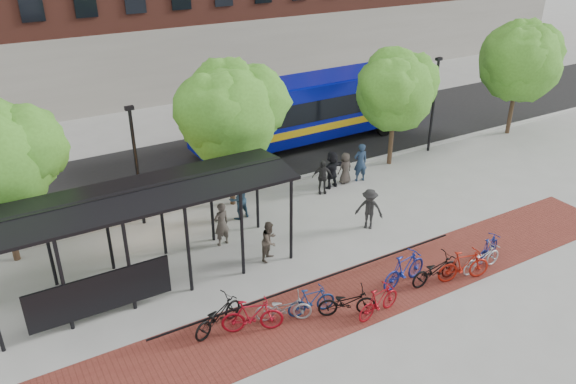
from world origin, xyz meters
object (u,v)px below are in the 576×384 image
bike_1 (252,316)px  pedestrian_9 (369,209)px  bike_4 (347,302)px  lamp_post_left (136,163)px  bike_0 (218,315)px  bus_shelter (138,205)px  tree_d (521,57)px  bike_2 (284,308)px  bike_5 (379,301)px  pedestrian_1 (221,224)px  bus (309,106)px  bike_3 (311,301)px  pedestrian_8 (270,241)px  pedestrian_6 (345,168)px  tree_b (230,108)px  bike_9 (464,265)px  pedestrian_5 (332,170)px  pedestrian_2 (239,199)px  pedestrian_7 (360,162)px  tree_c (396,87)px  bike_10 (481,258)px  bike_8 (435,270)px  bike_7 (404,269)px  lamp_post_right (434,102)px

bike_1 → pedestrian_9: bearing=-42.5°
bike_4 → lamp_post_left: bearing=47.2°
bike_0 → bus_shelter: bearing=-5.8°
tree_d → bike_2: (-20.15, -8.20, -3.99)m
tree_d → bike_5: 20.19m
tree_d → pedestrian_1: (-19.94, -2.99, -3.56)m
bike_5 → bike_1: bearing=61.9°
bus → bike_3: size_ratio=8.23×
bus_shelter → bike_2: size_ratio=5.81×
pedestrian_8 → tree_d: bearing=-18.4°
pedestrian_8 → pedestrian_6: bearing=-0.3°
tree_b → bike_1: (-3.23, -8.16, -3.87)m
bike_9 → pedestrian_6: bearing=8.7°
bus_shelter → pedestrian_5: size_ratio=5.83×
tree_d → pedestrian_5: 13.81m
pedestrian_2 → pedestrian_7: size_ratio=0.95×
bike_2 → tree_d: bearing=-43.5°
tree_c → pedestrian_7: 4.21m
bike_2 → bike_3: bike_3 is taller
bike_5 → bike_10: bike_5 is taller
bus_shelter → bike_3: bearing=-48.4°
bike_8 → bike_9: bearing=-110.0°
bike_4 → bike_5: 1.03m
pedestrian_5 → pedestrian_9: 4.07m
tree_c → tree_d: tree_d is taller
bike_2 → bike_4: (1.91, -0.79, 0.02)m
pedestrian_6 → bus: bearing=-109.1°
bike_8 → pedestrian_6: bearing=-12.4°
lamp_post_left → bike_4: size_ratio=2.71×
tree_c → pedestrian_9: 7.76m
bike_4 → bike_9: (4.71, -0.50, 0.10)m
bike_0 → bike_7: bike_7 is taller
pedestrian_1 → bus: bearing=-148.1°
bus_shelter → bike_4: size_ratio=5.60×
bike_3 → bike_5: (1.84, -1.15, 0.04)m
bus_shelter → tree_d: size_ratio=1.62×
bus_shelter → pedestrian_7: size_ratio=5.51×
tree_c → pedestrian_5: 5.40m
tree_c → bike_10: size_ratio=3.17×
pedestrian_2 → bike_1: bearing=57.8°
lamp_post_right → bike_5: 15.07m
tree_b → bike_0: (-4.13, -7.52, -3.94)m
bike_1 → bike_4: 3.11m
bike_3 → pedestrian_8: (0.38, 3.52, 0.30)m
bus_shelter → bus: (12.17, 8.55, -0.90)m
pedestrian_8 → tree_c: bearing=-6.5°
bike_7 → pedestrian_9: bearing=-28.2°
tree_b → pedestrian_6: bearing=-8.2°
bike_10 → pedestrian_2: bearing=34.2°
bus_shelter → pedestrian_8: (4.41, -1.02, -2.20)m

